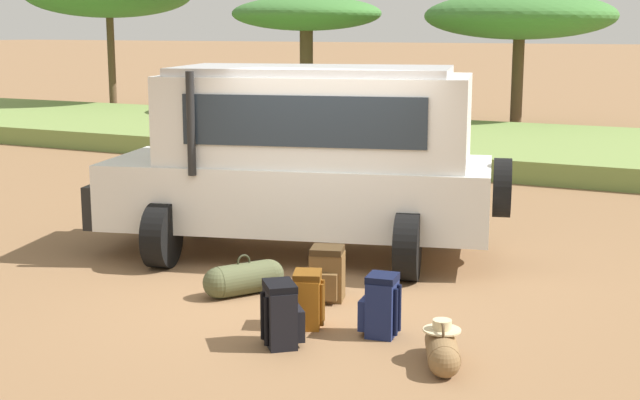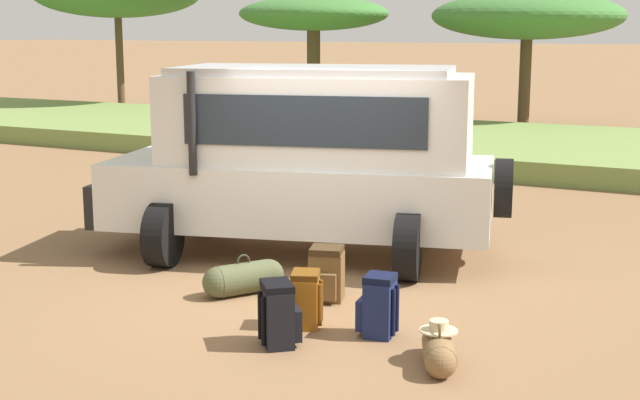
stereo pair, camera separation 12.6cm
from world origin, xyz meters
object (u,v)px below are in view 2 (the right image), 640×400
object	(u,v)px
safari_vehicle	(308,156)
duffel_bag_low_black_case	(439,350)
acacia_tree_left_mid	(314,15)
backpack_beside_front_wheel	(304,300)
acacia_tree_centre_back	(528,16)
backpack_outermost	(279,315)
backpack_cluster_center	(379,306)
duffel_bag_soft_canvas	(244,278)
backpack_near_rear_wheel	(326,274)

from	to	relation	value
safari_vehicle	duffel_bag_low_black_case	size ratio (longest dim) A/B	6.88
acacia_tree_left_mid	backpack_beside_front_wheel	bearing A→B (deg)	-62.61
acacia_tree_centre_back	backpack_outermost	bearing A→B (deg)	-82.25
backpack_beside_front_wheel	backpack_outermost	bearing A→B (deg)	-86.33
backpack_beside_front_wheel	safari_vehicle	bearing A→B (deg)	117.28
backpack_beside_front_wheel	backpack_outermost	distance (m)	0.58
duffel_bag_low_black_case	backpack_cluster_center	bearing A→B (deg)	148.77
backpack_cluster_center	backpack_outermost	bearing A→B (deg)	-137.82
acacia_tree_centre_back	duffel_bag_soft_canvas	bearing A→B (deg)	-85.54
backpack_beside_front_wheel	backpack_cluster_center	distance (m)	0.77
backpack_beside_front_wheel	duffel_bag_low_black_case	world-z (taller)	backpack_beside_front_wheel
acacia_tree_centre_back	backpack_near_rear_wheel	bearing A→B (deg)	-82.39
backpack_near_rear_wheel	acacia_tree_centre_back	bearing A→B (deg)	97.61
backpack_cluster_center	acacia_tree_centre_back	size ratio (longest dim) A/B	0.11
duffel_bag_low_black_case	acacia_tree_left_mid	bearing A→B (deg)	120.96
safari_vehicle	duffel_bag_low_black_case	distance (m)	4.28
backpack_cluster_center	backpack_near_rear_wheel	bearing A→B (deg)	140.44
backpack_beside_front_wheel	backpack_outermost	size ratio (longest dim) A/B	0.92
safari_vehicle	backpack_outermost	size ratio (longest dim) A/B	9.01
safari_vehicle	backpack_cluster_center	size ratio (longest dim) A/B	9.00
backpack_near_rear_wheel	acacia_tree_centre_back	distance (m)	17.29
acacia_tree_left_mid	acacia_tree_centre_back	bearing A→B (deg)	16.16
backpack_near_rear_wheel	duffel_bag_soft_canvas	distance (m)	0.96
acacia_tree_left_mid	acacia_tree_centre_back	distance (m)	6.11
backpack_near_rear_wheel	duffel_bag_soft_canvas	xyz separation A→B (m)	(-0.92, -0.22, -0.11)
safari_vehicle	backpack_outermost	distance (m)	3.56
backpack_near_rear_wheel	acacia_tree_left_mid	size ratio (longest dim) A/B	0.13
backpack_near_rear_wheel	duffel_bag_low_black_case	size ratio (longest dim) A/B	0.74
backpack_near_rear_wheel	duffel_bag_low_black_case	xyz separation A→B (m)	(1.75, -1.27, -0.14)
safari_vehicle	backpack_beside_front_wheel	distance (m)	3.06
backpack_outermost	duffel_bag_low_black_case	bearing A→B (deg)	6.91
duffel_bag_low_black_case	acacia_tree_left_mid	distance (m)	19.45
acacia_tree_centre_back	acacia_tree_left_mid	bearing A→B (deg)	-163.84
acacia_tree_left_mid	acacia_tree_centre_back	world-z (taller)	acacia_tree_centre_back
safari_vehicle	acacia_tree_left_mid	distance (m)	15.34
backpack_beside_front_wheel	duffel_bag_low_black_case	xyz separation A→B (m)	(1.55, -0.39, -0.12)
duffel_bag_low_black_case	backpack_outermost	bearing A→B (deg)	-173.09
backpack_cluster_center	acacia_tree_left_mid	distance (m)	18.63
backpack_cluster_center	backpack_near_rear_wheel	size ratio (longest dim) A/B	1.03
backpack_near_rear_wheel	acacia_tree_centre_back	world-z (taller)	acacia_tree_centre_back
acacia_tree_left_mid	duffel_bag_low_black_case	bearing A→B (deg)	-59.04
duffel_bag_soft_canvas	acacia_tree_left_mid	xyz separation A→B (m)	(-7.20, 15.41, 3.10)
backpack_beside_front_wheel	acacia_tree_left_mid	size ratio (longest dim) A/B	0.13
safari_vehicle	duffel_bag_soft_canvas	size ratio (longest dim) A/B	6.24
backpack_cluster_center	backpack_near_rear_wheel	world-z (taller)	backpack_cluster_center
backpack_cluster_center	acacia_tree_left_mid	size ratio (longest dim) A/B	0.14
backpack_near_rear_wheel	safari_vehicle	bearing A→B (deg)	123.67
backpack_near_rear_wheel	duffel_bag_soft_canvas	world-z (taller)	backpack_near_rear_wheel
safari_vehicle	acacia_tree_centre_back	size ratio (longest dim) A/B	0.99
backpack_beside_front_wheel	backpack_near_rear_wheel	bearing A→B (deg)	102.89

